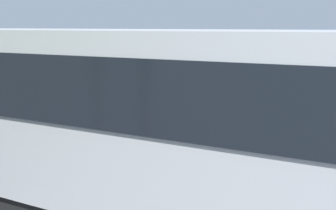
{
  "coord_description": "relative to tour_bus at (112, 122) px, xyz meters",
  "views": [
    {
      "loc": [
        -3.81,
        9.63,
        3.31
      ],
      "look_at": [
        0.76,
        0.28,
        1.1
      ],
      "focal_mm": 39.94,
      "sensor_mm": 36.0,
      "label": 1
    }
  ],
  "objects": [
    {
      "name": "ground_plane",
      "position": [
        0.12,
        -4.32,
        -1.65
      ],
      "size": [
        80.0,
        80.0,
        0.0
      ],
      "primitive_type": "plane",
      "color": "#38383D"
    },
    {
      "name": "tour_bus",
      "position": [
        0.0,
        0.0,
        0.0
      ],
      "size": [
        10.54,
        2.65,
        3.25
      ],
      "color": "silver",
      "rests_on": "ground_plane"
    },
    {
      "name": "spectator_far_left",
      "position": [
        -2.18,
        -2.29,
        -0.55
      ],
      "size": [
        0.58,
        0.33,
        1.82
      ],
      "color": "black",
      "rests_on": "ground_plane"
    },
    {
      "name": "spectator_left",
      "position": [
        -0.9,
        -2.77,
        -0.58
      ],
      "size": [
        0.58,
        0.35,
        1.78
      ],
      "color": "black",
      "rests_on": "ground_plane"
    },
    {
      "name": "spectator_centre",
      "position": [
        0.33,
        -2.75,
        -0.58
      ],
      "size": [
        0.58,
        0.34,
        1.78
      ],
      "color": "black",
      "rests_on": "ground_plane"
    },
    {
      "name": "spectator_right",
      "position": [
        1.43,
        -2.36,
        -0.64
      ],
      "size": [
        0.58,
        0.34,
        1.7
      ],
      "color": "#473823",
      "rests_on": "ground_plane"
    },
    {
      "name": "parked_motorcycle_silver",
      "position": [
        -0.33,
        -1.82,
        -1.16
      ],
      "size": [
        2.05,
        0.58,
        0.99
      ],
      "color": "black",
      "rests_on": "ground_plane"
    },
    {
      "name": "stunt_motorcycle",
      "position": [
        3.21,
        -6.3,
        -0.65
      ],
      "size": [
        1.89,
        1.11,
        1.66
      ],
      "color": "black",
      "rests_on": "ground_plane"
    },
    {
      "name": "traffic_cone",
      "position": [
        1.14,
        -4.71,
        -1.34
      ],
      "size": [
        0.34,
        0.34,
        0.63
      ],
      "color": "orange",
      "rests_on": "ground_plane"
    },
    {
      "name": "bay_line_b",
      "position": [
        -1.57,
        -5.03,
        -1.64
      ],
      "size": [
        0.24,
        3.6,
        0.01
      ],
      "color": "white",
      "rests_on": "ground_plane"
    },
    {
      "name": "bay_line_c",
      "position": [
        1.35,
        -5.03,
        -1.64
      ],
      "size": [
        0.25,
        3.94,
        0.01
      ],
      "color": "white",
      "rests_on": "ground_plane"
    },
    {
      "name": "bay_line_d",
      "position": [
        4.28,
        -5.03,
        -1.64
      ],
      "size": [
        0.25,
        3.77,
        0.01
      ],
      "color": "white",
      "rests_on": "ground_plane"
    }
  ]
}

